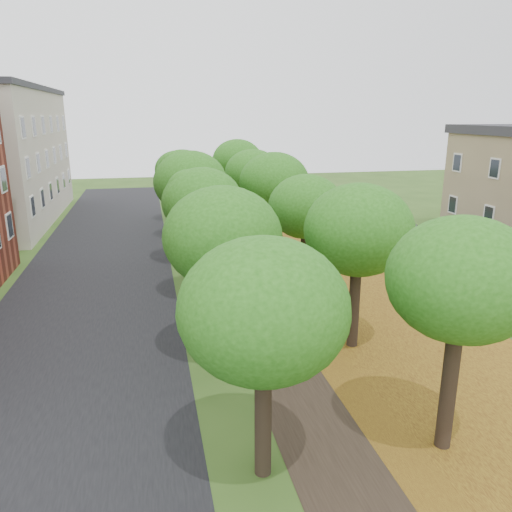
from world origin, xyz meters
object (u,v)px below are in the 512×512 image
bench (295,322)px  car_silver (473,273)px  car_grey (423,244)px  car_red (438,255)px  car_white (407,233)px

bench → car_silver: (10.12, 3.20, 0.33)m
car_grey → bench: bearing=126.6°
car_silver → car_red: size_ratio=0.93×
bench → car_red: (10.12, 6.36, 0.36)m
car_silver → car_white: size_ratio=0.77×
bench → car_grey: bearing=-64.3°
car_grey → car_silver: bearing=168.2°
car_white → car_silver: bearing=-163.0°
bench → car_grey: (10.98, 9.34, 0.23)m
car_silver → car_grey: size_ratio=0.98×
car_red → car_silver: bearing=-161.1°
car_silver → car_red: 3.16m
bench → car_white: (11.15, 11.75, 0.38)m
bench → car_silver: size_ratio=0.39×
car_red → car_grey: size_ratio=1.06×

